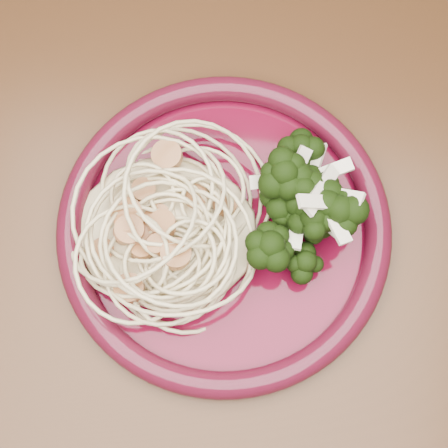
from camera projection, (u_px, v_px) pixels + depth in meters
name	position (u px, v px, depth m)	size (l,w,h in m)	color
dining_table	(222.00, 286.00, 0.63)	(1.20, 0.80, 0.75)	#472814
dinner_plate	(224.00, 227.00, 0.53)	(0.34, 0.34, 0.02)	#4D0619
spaghetti_pile	(165.00, 227.00, 0.52)	(0.16, 0.14, 0.04)	beige
scallop_cluster	(161.00, 213.00, 0.48)	(0.12, 0.12, 0.04)	#AF7443
broccoli_pile	(296.00, 214.00, 0.52)	(0.09, 0.15, 0.05)	black
onion_garnish	(301.00, 202.00, 0.49)	(0.06, 0.09, 0.06)	#ECE4C7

